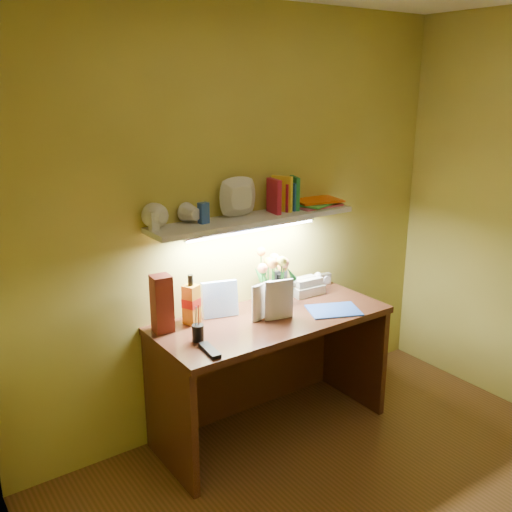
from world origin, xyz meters
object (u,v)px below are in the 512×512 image
(desk_clock, at_px, (325,279))
(desk, at_px, (271,374))
(flower_bouquet, at_px, (273,277))
(telephone, at_px, (306,284))
(whisky_bottle, at_px, (191,299))

(desk_clock, bearing_deg, desk, -152.51)
(flower_bouquet, bearing_deg, telephone, 2.20)
(telephone, relative_size, whisky_bottle, 0.73)
(telephone, bearing_deg, whisky_bottle, -176.43)
(desk_clock, height_order, whisky_bottle, whisky_bottle)
(desk_clock, xyz_separation_m, whisky_bottle, (-1.05, -0.05, 0.10))
(whisky_bottle, bearing_deg, desk, -23.98)
(desk_clock, distance_m, whisky_bottle, 1.06)
(desk_clock, bearing_deg, whisky_bottle, -170.85)
(whisky_bottle, bearing_deg, telephone, -0.25)
(flower_bouquet, distance_m, whisky_bottle, 0.56)
(desk, height_order, flower_bouquet, flower_bouquet)
(desk, bearing_deg, flower_bouquet, 51.73)
(desk, xyz_separation_m, desk_clock, (0.62, 0.24, 0.41))
(telephone, bearing_deg, desk_clock, 18.73)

